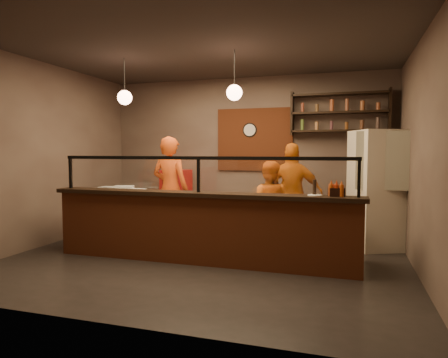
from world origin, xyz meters
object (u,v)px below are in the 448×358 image
(wall_clock, at_px, (250,130))
(cook_mid, at_px, (269,205))
(pizza_dough, at_px, (191,199))
(cook_left, at_px, (170,189))
(pepper_mill, at_px, (315,188))
(fridge, at_px, (379,190))
(red_cooler, at_px, (176,199))
(condiment_caddy, at_px, (336,192))
(cook_right, at_px, (293,194))

(wall_clock, bearing_deg, cook_mid, -65.76)
(pizza_dough, bearing_deg, cook_left, 132.38)
(wall_clock, xyz_separation_m, cook_mid, (0.72, -1.59, -1.35))
(pizza_dough, height_order, pepper_mill, pepper_mill)
(cook_left, xyz_separation_m, cook_mid, (1.85, -0.08, -0.21))
(wall_clock, distance_m, cook_mid, 2.21)
(fridge, bearing_deg, wall_clock, 135.31)
(cook_mid, xyz_separation_m, red_cooler, (-2.27, 1.28, -0.12))
(cook_left, distance_m, condiment_caddy, 3.20)
(cook_mid, bearing_deg, pizza_dough, 33.85)
(cook_mid, relative_size, cook_right, 0.83)
(cook_right, xyz_separation_m, fridge, (1.44, 0.18, 0.10))
(red_cooler, relative_size, pepper_mill, 5.91)
(fridge, bearing_deg, pepper_mill, -142.47)
(wall_clock, height_order, fridge, wall_clock)
(wall_clock, xyz_separation_m, cook_left, (-1.13, -1.51, -1.14))
(cook_mid, relative_size, pepper_mill, 7.02)
(cook_mid, bearing_deg, pepper_mill, 127.55)
(condiment_caddy, bearing_deg, cook_mid, 135.47)
(pizza_dough, bearing_deg, cook_right, 39.29)
(cook_left, height_order, pepper_mill, cook_left)
(red_cooler, bearing_deg, fridge, -2.87)
(red_cooler, relative_size, pizza_dough, 2.85)
(cook_right, height_order, red_cooler, cook_right)
(pepper_mill, bearing_deg, cook_left, 156.42)
(pizza_dough, bearing_deg, pepper_mill, -10.42)
(red_cooler, height_order, condiment_caddy, red_cooler)
(pizza_dough, bearing_deg, condiment_caddy, -9.34)
(pizza_dough, bearing_deg, wall_clock, 80.48)
(pizza_dough, bearing_deg, cook_mid, 33.70)
(condiment_caddy, bearing_deg, fridge, 69.12)
(red_cooler, distance_m, pizza_dough, 2.35)
(pepper_mill, bearing_deg, fridge, 61.23)
(fridge, xyz_separation_m, pepper_mill, (-0.95, -1.73, 0.16))
(wall_clock, distance_m, red_cooler, 2.16)
(red_cooler, distance_m, condiment_caddy, 4.18)
(cook_left, height_order, condiment_caddy, cook_left)
(cook_right, xyz_separation_m, red_cooler, (-2.61, 0.83, -0.27))
(cook_mid, distance_m, fridge, 1.91)
(condiment_caddy, distance_m, pepper_mill, 0.29)
(fridge, relative_size, pizza_dough, 4.55)
(wall_clock, height_order, cook_right, wall_clock)
(red_cooler, bearing_deg, pepper_mill, -31.15)
(cook_left, xyz_separation_m, cook_right, (2.19, 0.37, -0.06))
(cook_mid, relative_size, red_cooler, 1.19)
(cook_left, relative_size, condiment_caddy, 9.58)
(pizza_dough, bearing_deg, fridge, 25.33)
(pepper_mill, bearing_deg, wall_clock, 120.05)
(pizza_dough, height_order, condiment_caddy, condiment_caddy)
(cook_right, height_order, pepper_mill, cook_right)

